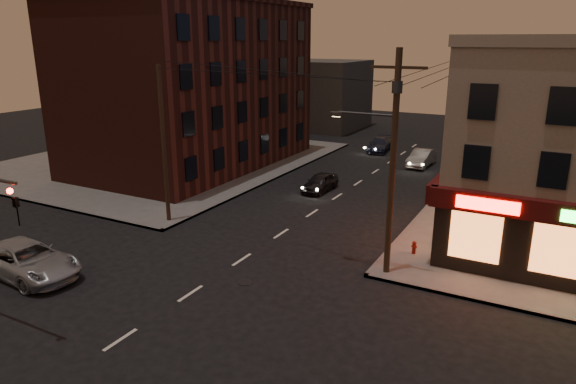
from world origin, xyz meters
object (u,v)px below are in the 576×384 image
Objects in this scene: suv_cross at (27,260)px; sedan_far at (380,145)px; fire_hydrant at (414,247)px; sedan_near at (320,182)px; sedan_mid at (421,158)px.

suv_cross is 1.25× the size of sedan_far.
suv_cross is at bearing -144.73° from fire_hydrant.
fire_hydrant is (14.99, 10.60, -0.26)m from suv_cross.
fire_hydrant is at bearing -50.70° from suv_cross.
sedan_mid reaches higher than sedan_near.
sedan_far is at bearing 112.47° from fire_hydrant.
sedan_near is 15.08m from sedan_far.
sedan_mid is 6.59m from sedan_far.
sedan_far is (5.34, 33.92, -0.13)m from suv_cross.
sedan_near is 11.79m from sedan_mid.
sedan_near is 0.88× the size of sedan_mid.
sedan_far is (-0.64, 15.07, 0.01)m from sedan_near.
sedan_near reaches higher than fire_hydrant.
sedan_far reaches higher than sedan_near.
suv_cross is at bearing -104.95° from sedan_far.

